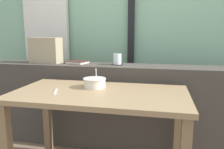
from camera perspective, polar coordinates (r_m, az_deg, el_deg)
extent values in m
cube|color=#84B293|center=(2.76, 3.60, 15.95)|extent=(4.80, 0.08, 2.80)
cube|color=silver|center=(2.96, -16.15, 12.28)|extent=(0.56, 0.06, 2.50)
cube|color=black|center=(2.67, 4.83, 13.96)|extent=(0.07, 0.05, 2.60)
cube|color=#423D38|center=(2.31, 1.20, -7.82)|extent=(2.80, 0.33, 0.83)
cube|color=#826849|center=(2.27, -15.83, -10.61)|extent=(0.06, 0.06, 0.67)
cube|color=#826849|center=(2.03, 16.08, -13.18)|extent=(0.06, 0.06, 0.67)
cube|color=#997A56|center=(1.69, -3.12, -4.91)|extent=(1.28, 0.68, 0.03)
cube|color=black|center=(2.23, 1.45, 2.51)|extent=(0.10, 0.10, 0.00)
cylinder|color=white|center=(2.22, 1.46, 3.90)|extent=(0.08, 0.08, 0.10)
cylinder|color=#BC3D51|center=(2.22, 1.45, 3.49)|extent=(0.07, 0.07, 0.07)
cube|color=#47231E|center=(2.34, -8.68, 2.75)|extent=(0.25, 0.21, 0.00)
cube|color=silver|center=(2.34, -8.69, 3.02)|extent=(0.24, 0.20, 0.02)
cube|color=#47231E|center=(2.33, -8.70, 3.30)|extent=(0.25, 0.21, 0.00)
cube|color=#47231E|center=(2.40, -10.61, 3.17)|extent=(0.05, 0.14, 0.03)
cube|color=tan|center=(2.45, -16.25, 5.82)|extent=(0.33, 0.17, 0.26)
cylinder|color=silver|center=(1.80, -4.38, -2.10)|extent=(0.17, 0.17, 0.07)
cylinder|color=silver|center=(1.80, -4.40, -1.06)|extent=(0.18, 0.18, 0.01)
cylinder|color=tan|center=(1.80, -4.38, -2.28)|extent=(0.15, 0.15, 0.06)
cylinder|color=silver|center=(1.81, -3.97, -0.23)|extent=(0.04, 0.12, 0.13)
ellipsoid|color=silver|center=(1.84, -3.78, -1.43)|extent=(0.03, 0.05, 0.01)
cube|color=silver|center=(1.73, -13.95, -4.15)|extent=(0.07, 0.17, 0.01)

